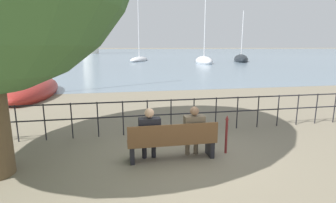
{
  "coord_description": "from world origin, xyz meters",
  "views": [
    {
      "loc": [
        -1.19,
        -5.7,
        2.61
      ],
      "look_at": [
        0.0,
        0.5,
        1.28
      ],
      "focal_mm": 28.0,
      "sensor_mm": 36.0,
      "label": 1
    }
  ],
  "objects": [
    {
      "name": "sailboat_4",
      "position": [
        20.64,
        38.57,
        0.37
      ],
      "size": [
        5.58,
        9.05,
        9.24
      ],
      "rotation": [
        0.0,
        0.0,
        -0.4
      ],
      "color": "black",
      "rests_on": "ground_plane"
    },
    {
      "name": "seated_person_right",
      "position": [
        0.53,
        0.01,
        0.69
      ],
      "size": [
        0.48,
        0.35,
        1.25
      ],
      "color": "brown",
      "rests_on": "ground_plane"
    },
    {
      "name": "seated_person_left",
      "position": [
        -0.53,
        0.01,
        0.69
      ],
      "size": [
        0.5,
        0.35,
        1.26
      ],
      "color": "black",
      "rests_on": "ground_plane"
    },
    {
      "name": "ground_plane",
      "position": [
        0.0,
        0.0,
        0.0
      ],
      "size": [
        1000.0,
        1000.0,
        0.0
      ],
      "primitive_type": "plane",
      "color": "#7A705B"
    },
    {
      "name": "promenade_railing",
      "position": [
        -0.0,
        1.91,
        0.69
      ],
      "size": [
        15.28,
        0.04,
        1.05
      ],
      "color": "black",
      "rests_on": "ground_plane"
    },
    {
      "name": "sailboat_0",
      "position": [
        -12.51,
        34.28,
        0.32
      ],
      "size": [
        3.7,
        6.47,
        8.46
      ],
      "rotation": [
        0.0,
        0.0,
        0.22
      ],
      "color": "silver",
      "rests_on": "ground_plane"
    },
    {
      "name": "park_bench",
      "position": [
        0.0,
        -0.07,
        0.44
      ],
      "size": [
        2.08,
        0.45,
        0.9
      ],
      "color": "brown",
      "rests_on": "ground_plane"
    },
    {
      "name": "harbor_water",
      "position": [
        0.0,
        159.6,
        0.0
      ],
      "size": [
        600.0,
        300.0,
        0.01
      ],
      "color": "slate",
      "rests_on": "ground_plane"
    },
    {
      "name": "sailboat_1",
      "position": [
        12.22,
        34.21,
        0.39
      ],
      "size": [
        2.24,
        5.31,
        12.02
      ],
      "rotation": [
        0.0,
        0.0,
        0.02
      ],
      "color": "silver",
      "rests_on": "ground_plane"
    },
    {
      "name": "sailboat_3",
      "position": [
        -5.85,
        9.62,
        0.31
      ],
      "size": [
        2.72,
        6.97,
        11.41
      ],
      "rotation": [
        0.0,
        0.0,
        0.05
      ],
      "color": "maroon",
      "rests_on": "ground_plane"
    },
    {
      "name": "sailboat_2",
      "position": [
        2.78,
        43.35,
        0.28
      ],
      "size": [
        5.11,
        8.72,
        11.79
      ],
      "rotation": [
        0.0,
        0.0,
        -0.36
      ],
      "color": "silver",
      "rests_on": "ground_plane"
    },
    {
      "name": "closed_umbrella",
      "position": [
        1.38,
        0.07,
        0.54
      ],
      "size": [
        0.09,
        0.09,
        0.98
      ],
      "color": "maroon",
      "rests_on": "ground_plane"
    },
    {
      "name": "harbor_lighthouse",
      "position": [
        -11.19,
        100.14,
        9.25
      ],
      "size": [
        5.99,
        5.99,
        19.88
      ],
      "color": "silver",
      "rests_on": "ground_plane"
    }
  ]
}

